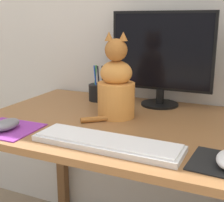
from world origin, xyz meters
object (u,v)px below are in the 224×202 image
(computer_mouse_left, at_px, (7,125))
(cat, at_px, (116,86))
(monitor, at_px, (161,56))
(pen_cup, at_px, (98,92))
(keyboard, at_px, (107,143))

(computer_mouse_left, xyz_separation_m, cat, (0.29, 0.31, 0.10))
(monitor, xyz_separation_m, computer_mouse_left, (-0.40, -0.55, -0.20))
(cat, relative_size, pen_cup, 1.97)
(monitor, distance_m, pen_cup, 0.35)
(keyboard, distance_m, computer_mouse_left, 0.38)
(pen_cup, bearing_deg, keyboard, -60.54)
(keyboard, bearing_deg, cat, 109.35)
(monitor, relative_size, keyboard, 0.96)
(keyboard, height_order, computer_mouse_left, computer_mouse_left)
(keyboard, distance_m, cat, 0.33)
(computer_mouse_left, bearing_deg, keyboard, 2.71)
(cat, height_order, pen_cup, cat)
(monitor, distance_m, computer_mouse_left, 0.71)
(computer_mouse_left, height_order, cat, cat)
(computer_mouse_left, bearing_deg, monitor, 54.12)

